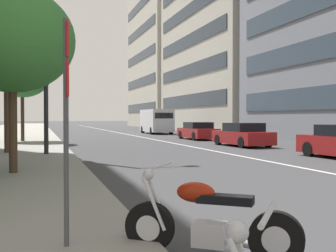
{
  "coord_description": "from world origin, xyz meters",
  "views": [
    {
      "loc": [
        -2.18,
        8.18,
        1.64
      ],
      "look_at": [
        12.98,
        3.54,
        1.32
      ],
      "focal_mm": 45.04,
      "sensor_mm": 36.0,
      "label": 1
    }
  ],
  "objects_px": {
    "street_tree_near_plaza_corner": "(22,73)",
    "parking_sign_by_curb": "(66,104)",
    "street_lamp_with_banners": "(53,24)",
    "delivery_van_ahead": "(156,121)",
    "car_far_down_avenue": "(242,135)",
    "motorcycle_far_end_row": "(208,224)",
    "street_tree_far_plaza": "(6,54)",
    "car_lead_in_lane": "(198,131)",
    "street_tree_by_lamp_post": "(12,40)"
  },
  "relations": [
    {
      "from": "street_tree_near_plaza_corner",
      "to": "parking_sign_by_curb",
      "type": "bearing_deg",
      "value": -176.77
    },
    {
      "from": "street_lamp_with_banners",
      "to": "delivery_van_ahead",
      "type": "bearing_deg",
      "value": -24.91
    },
    {
      "from": "car_far_down_avenue",
      "to": "parking_sign_by_curb",
      "type": "xyz_separation_m",
      "value": [
        -16.75,
        10.81,
        1.17
      ]
    },
    {
      "from": "motorcycle_far_end_row",
      "to": "street_tree_near_plaza_corner",
      "type": "bearing_deg",
      "value": -46.28
    },
    {
      "from": "car_far_down_avenue",
      "to": "street_tree_near_plaza_corner",
      "type": "distance_m",
      "value": 14.21
    },
    {
      "from": "street_tree_far_plaza",
      "to": "street_tree_near_plaza_corner",
      "type": "height_order",
      "value": "street_tree_near_plaza_corner"
    },
    {
      "from": "car_lead_in_lane",
      "to": "street_tree_by_lamp_post",
      "type": "distance_m",
      "value": 21.31
    },
    {
      "from": "motorcycle_far_end_row",
      "to": "parking_sign_by_curb",
      "type": "xyz_separation_m",
      "value": [
        0.47,
        1.56,
        1.39
      ]
    },
    {
      "from": "parking_sign_by_curb",
      "to": "street_tree_far_plaza",
      "type": "xyz_separation_m",
      "value": [
        14.22,
        1.63,
        2.55
      ]
    },
    {
      "from": "parking_sign_by_curb",
      "to": "street_lamp_with_banners",
      "type": "distance_m",
      "value": 13.49
    },
    {
      "from": "delivery_van_ahead",
      "to": "street_tree_far_plaza",
      "type": "distance_m",
      "value": 25.72
    },
    {
      "from": "delivery_van_ahead",
      "to": "motorcycle_far_end_row",
      "type": "bearing_deg",
      "value": 166.68
    },
    {
      "from": "parking_sign_by_curb",
      "to": "street_lamp_with_banners",
      "type": "relative_size",
      "value": 0.29
    },
    {
      "from": "street_tree_far_plaza",
      "to": "street_tree_near_plaza_corner",
      "type": "xyz_separation_m",
      "value": [
        8.9,
        -0.32,
        0.09
      ]
    },
    {
      "from": "delivery_van_ahead",
      "to": "street_lamp_with_banners",
      "type": "bearing_deg",
      "value": 156.32
    },
    {
      "from": "car_far_down_avenue",
      "to": "street_tree_far_plaza",
      "type": "height_order",
      "value": "street_tree_far_plaza"
    },
    {
      "from": "street_tree_by_lamp_post",
      "to": "street_tree_near_plaza_corner",
      "type": "height_order",
      "value": "street_tree_near_plaza_corner"
    },
    {
      "from": "parking_sign_by_curb",
      "to": "street_lamp_with_banners",
      "type": "height_order",
      "value": "street_lamp_with_banners"
    },
    {
      "from": "car_far_down_avenue",
      "to": "delivery_van_ahead",
      "type": "relative_size",
      "value": 0.72
    },
    {
      "from": "delivery_van_ahead",
      "to": "street_lamp_with_banners",
      "type": "height_order",
      "value": "street_lamp_with_banners"
    },
    {
      "from": "motorcycle_far_end_row",
      "to": "car_far_down_avenue",
      "type": "xyz_separation_m",
      "value": [
        17.22,
        -9.25,
        0.22
      ]
    },
    {
      "from": "car_far_down_avenue",
      "to": "parking_sign_by_curb",
      "type": "relative_size",
      "value": 1.67
    },
    {
      "from": "car_far_down_avenue",
      "to": "car_lead_in_lane",
      "type": "xyz_separation_m",
      "value": [
        7.67,
        -0.23,
        -0.02
      ]
    },
    {
      "from": "street_lamp_with_banners",
      "to": "car_lead_in_lane",
      "type": "bearing_deg",
      "value": -43.26
    },
    {
      "from": "delivery_van_ahead",
      "to": "car_far_down_avenue",
      "type": "bearing_deg",
      "value": -179.67
    },
    {
      "from": "delivery_van_ahead",
      "to": "street_lamp_with_banners",
      "type": "xyz_separation_m",
      "value": [
        -23.39,
        10.86,
        4.16
      ]
    },
    {
      "from": "street_tree_near_plaza_corner",
      "to": "street_lamp_with_banners",
      "type": "bearing_deg",
      "value": -171.23
    },
    {
      "from": "street_tree_by_lamp_post",
      "to": "delivery_van_ahead",
      "type": "bearing_deg",
      "value": -22.47
    },
    {
      "from": "street_tree_far_plaza",
      "to": "street_tree_by_lamp_post",
      "type": "bearing_deg",
      "value": -174.78
    },
    {
      "from": "car_far_down_avenue",
      "to": "car_lead_in_lane",
      "type": "distance_m",
      "value": 7.68
    },
    {
      "from": "car_lead_in_lane",
      "to": "street_lamp_with_banners",
      "type": "height_order",
      "value": "street_lamp_with_banners"
    },
    {
      "from": "motorcycle_far_end_row",
      "to": "car_far_down_avenue",
      "type": "relative_size",
      "value": 0.4
    },
    {
      "from": "street_tree_far_plaza",
      "to": "street_tree_near_plaza_corner",
      "type": "bearing_deg",
      "value": -2.07
    },
    {
      "from": "street_tree_far_plaza",
      "to": "street_tree_near_plaza_corner",
      "type": "distance_m",
      "value": 8.91
    },
    {
      "from": "motorcycle_far_end_row",
      "to": "street_lamp_with_banners",
      "type": "height_order",
      "value": "street_lamp_with_banners"
    },
    {
      "from": "car_far_down_avenue",
      "to": "delivery_van_ahead",
      "type": "height_order",
      "value": "delivery_van_ahead"
    },
    {
      "from": "car_lead_in_lane",
      "to": "parking_sign_by_curb",
      "type": "relative_size",
      "value": 1.67
    },
    {
      "from": "delivery_van_ahead",
      "to": "parking_sign_by_curb",
      "type": "height_order",
      "value": "parking_sign_by_curb"
    },
    {
      "from": "delivery_van_ahead",
      "to": "street_tree_near_plaza_corner",
      "type": "distance_m",
      "value": 18.42
    },
    {
      "from": "car_lead_in_lane",
      "to": "street_tree_near_plaza_corner",
      "type": "bearing_deg",
      "value": 95.32
    },
    {
      "from": "street_tree_by_lamp_post",
      "to": "street_tree_far_plaza",
      "type": "height_order",
      "value": "street_tree_far_plaza"
    },
    {
      "from": "parking_sign_by_curb",
      "to": "street_lamp_with_banners",
      "type": "bearing_deg",
      "value": -1.16
    },
    {
      "from": "motorcycle_far_end_row",
      "to": "car_far_down_avenue",
      "type": "distance_m",
      "value": 19.54
    },
    {
      "from": "motorcycle_far_end_row",
      "to": "street_tree_near_plaza_corner",
      "type": "distance_m",
      "value": 24.1
    },
    {
      "from": "car_lead_in_lane",
      "to": "street_tree_near_plaza_corner",
      "type": "distance_m",
      "value": 12.99
    },
    {
      "from": "street_tree_by_lamp_post",
      "to": "street_tree_far_plaza",
      "type": "relative_size",
      "value": 0.9
    },
    {
      "from": "parking_sign_by_curb",
      "to": "street_tree_near_plaza_corner",
      "type": "distance_m",
      "value": 23.31
    },
    {
      "from": "street_lamp_with_banners",
      "to": "street_tree_far_plaza",
      "type": "xyz_separation_m",
      "value": [
        1.25,
        1.89,
        -1.14
      ]
    },
    {
      "from": "street_lamp_with_banners",
      "to": "car_far_down_avenue",
      "type": "bearing_deg",
      "value": -70.29
    },
    {
      "from": "street_tree_far_plaza",
      "to": "parking_sign_by_curb",
      "type": "bearing_deg",
      "value": -173.47
    }
  ]
}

